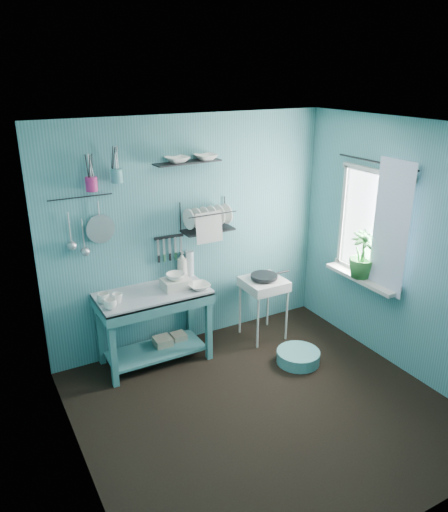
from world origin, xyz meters
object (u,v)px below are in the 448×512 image
frying_pan (264,276)px  storage_tin_large (163,347)px  wash_tub (176,284)px  colander (100,229)px  floor_basin (298,357)px  work_counter (155,327)px  mug_mid (118,298)px  utensil_cup_magenta (91,184)px  mug_left (110,304)px  dish_rack (208,216)px  hotplate_stand (263,308)px  utensil_cup_teal (117,176)px  potted_plant (362,255)px  mug_right (103,298)px  water_bottle (190,263)px  storage_tin_small (179,342)px  soap_bottle (182,265)px

frying_pan → storage_tin_large: (-1.18, 0.15, -0.64)m
wash_tub → storage_tin_large: bearing=155.0°
colander → floor_basin: (1.71, -0.98, -1.40)m
work_counter → mug_mid: (-0.38, -0.06, 0.45)m
utensil_cup_magenta → storage_tin_large: size_ratio=0.59×
frying_pan → mug_left: bearing=-178.1°
storage_tin_large → dish_rack: bearing=8.9°
hotplate_stand → storage_tin_large: bearing=172.4°
hotplate_stand → frying_pan: (0.00, 0.00, 0.39)m
work_counter → wash_tub: 0.51m
wash_tub → utensil_cup_teal: (-0.47, 0.22, 1.12)m
work_counter → floor_basin: (1.30, -0.76, -0.33)m
mug_left → potted_plant: potted_plant is taller
frying_pan → dish_rack: dish_rack is taller
frying_pan → floor_basin: (0.03, -0.65, -0.68)m
mug_right → water_bottle: water_bottle is taller
storage_tin_small → potted_plant: bearing=-25.7°
soap_bottle → utensil_cup_magenta: size_ratio=2.30×
wash_tub → dish_rack: (0.46, 0.17, 0.61)m
dish_rack → mug_mid: bearing=-169.3°
mug_left → mug_mid: (0.10, 0.10, -0.00)m
water_bottle → frying_pan: bearing=-23.1°
storage_tin_large → work_counter: bearing=-153.4°
dish_rack → utensil_cup_teal: utensil_cup_teal is taller
mug_right → storage_tin_small: mug_right is taller
work_counter → potted_plant: (2.06, -0.77, 0.68)m
water_bottle → floor_basin: water_bottle is taller
wash_tub → floor_basin: (1.05, -0.74, -0.78)m
mug_mid → hotplate_stand: (1.66, -0.04, -0.49)m
colander → storage_tin_large: 1.46m
utensil_cup_magenta → utensil_cup_teal: (0.24, 0.00, 0.05)m
mug_mid → storage_tin_small: (0.68, 0.14, -0.74)m
mug_left → floor_basin: mug_left is taller
mug_right → dish_rack: dish_rack is taller
mug_left → mug_mid: 0.14m
utensil_cup_magenta → potted_plant: bearing=-20.9°
wash_tub → water_bottle: size_ratio=1.00×
wash_tub → storage_tin_large: size_ratio=1.27×
utensil_cup_magenta → colander: 0.45m
frying_pan → wash_tub: bearing=175.4°
storage_tin_small → mug_right: bearing=-174.3°
soap_bottle → colander: 0.98m
utensil_cup_teal → frying_pan: bearing=-11.3°
soap_bottle → frying_pan: size_ratio=1.00×
utensil_cup_magenta → dish_rack: bearing=-2.4°
work_counter → dish_rack: bearing=12.5°
dish_rack → hotplate_stand: bearing=-23.7°
floor_basin → frying_pan: bearing=92.2°
mug_right → utensil_cup_teal: 1.17m
colander → mug_left: bearing=-100.3°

